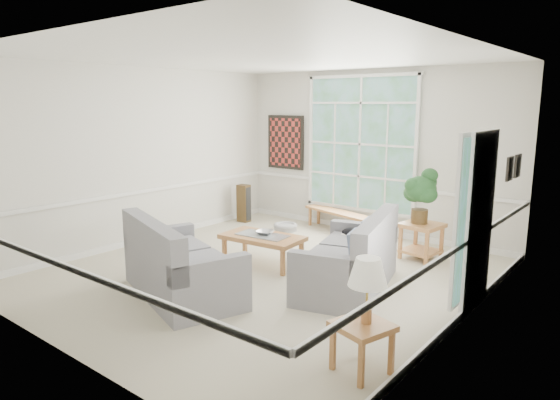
# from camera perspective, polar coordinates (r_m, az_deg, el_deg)

# --- Properties ---
(floor) EXTENTS (5.50, 6.00, 0.01)m
(floor) POSITION_cam_1_polar(r_m,az_deg,el_deg) (7.23, -1.63, -8.38)
(floor) COLOR #B3AB93
(floor) RESTS_ON ground
(ceiling) EXTENTS (5.50, 6.00, 0.02)m
(ceiling) POSITION_cam_1_polar(r_m,az_deg,el_deg) (6.84, -1.77, 16.08)
(ceiling) COLOR white
(ceiling) RESTS_ON ground
(wall_back) EXTENTS (5.50, 0.02, 3.00)m
(wall_back) POSITION_cam_1_polar(r_m,az_deg,el_deg) (9.35, 10.31, 5.35)
(wall_back) COLOR silver
(wall_back) RESTS_ON ground
(wall_front) EXTENTS (5.50, 0.02, 3.00)m
(wall_front) POSITION_cam_1_polar(r_m,az_deg,el_deg) (5.01, -24.45, -0.28)
(wall_front) COLOR silver
(wall_front) RESTS_ON ground
(wall_left) EXTENTS (0.02, 6.00, 3.00)m
(wall_left) POSITION_cam_1_polar(r_m,az_deg,el_deg) (8.89, -15.41, 4.84)
(wall_left) COLOR silver
(wall_left) RESTS_ON ground
(wall_right) EXTENTS (0.02, 6.00, 3.00)m
(wall_right) POSITION_cam_1_polar(r_m,az_deg,el_deg) (5.53, 20.62, 1.00)
(wall_right) COLOR silver
(wall_right) RESTS_ON ground
(window_back) EXTENTS (2.30, 0.08, 2.40)m
(window_back) POSITION_cam_1_polar(r_m,az_deg,el_deg) (9.40, 9.14, 6.33)
(window_back) COLOR white
(window_back) RESTS_ON wall_back
(entry_door) EXTENTS (0.08, 0.90, 2.10)m
(entry_door) POSITION_cam_1_polar(r_m,az_deg,el_deg) (6.19, 21.73, -2.32)
(entry_door) COLOR white
(entry_door) RESTS_ON floor
(door_sidelight) EXTENTS (0.08, 0.26, 1.90)m
(door_sidelight) POSITION_cam_1_polar(r_m,az_deg,el_deg) (5.58, 19.89, -2.53)
(door_sidelight) COLOR white
(door_sidelight) RESTS_ON wall_right
(wall_art) EXTENTS (0.90, 0.06, 1.10)m
(wall_art) POSITION_cam_1_polar(r_m,az_deg,el_deg) (10.37, 0.61, 6.61)
(wall_art) COLOR #5C1E19
(wall_art) RESTS_ON wall_back
(wall_frame_near) EXTENTS (0.04, 0.26, 0.32)m
(wall_frame_near) POSITION_cam_1_polar(r_m,az_deg,el_deg) (7.21, 24.71, 3.28)
(wall_frame_near) COLOR black
(wall_frame_near) RESTS_ON wall_right
(wall_frame_far) EXTENTS (0.04, 0.26, 0.32)m
(wall_frame_far) POSITION_cam_1_polar(r_m,az_deg,el_deg) (7.59, 25.45, 3.56)
(wall_frame_far) COLOR black
(wall_frame_far) RESTS_ON wall_right
(loveseat_right) EXTENTS (1.40, 2.03, 1.00)m
(loveseat_right) POSITION_cam_1_polar(r_m,az_deg,el_deg) (6.57, 7.71, -5.87)
(loveseat_right) COLOR gray
(loveseat_right) RESTS_ON floor
(loveseat_front) EXTENTS (2.07, 1.52, 1.00)m
(loveseat_front) POSITION_cam_1_polar(r_m,az_deg,el_deg) (6.41, -11.06, -6.38)
(loveseat_front) COLOR gray
(loveseat_front) RESTS_ON floor
(coffee_table) EXTENTS (1.27, 0.77, 0.45)m
(coffee_table) POSITION_cam_1_polar(r_m,az_deg,el_deg) (7.53, -2.01, -5.72)
(coffee_table) COLOR #AC703D
(coffee_table) RESTS_ON floor
(pewter_bowl) EXTENTS (0.37, 0.37, 0.08)m
(pewter_bowl) POSITION_cam_1_polar(r_m,az_deg,el_deg) (7.50, -1.75, -3.70)
(pewter_bowl) COLOR #9A999F
(pewter_bowl) RESTS_ON coffee_table
(window_bench) EXTENTS (1.69, 0.73, 0.39)m
(window_bench) POSITION_cam_1_polar(r_m,az_deg,el_deg) (9.47, 6.86, -2.51)
(window_bench) COLOR #AC703D
(window_bench) RESTS_ON floor
(end_table) EXTENTS (0.63, 0.63, 0.57)m
(end_table) POSITION_cam_1_polar(r_m,az_deg,el_deg) (8.09, 15.82, -4.54)
(end_table) COLOR #AC703D
(end_table) RESTS_ON floor
(houseplant) EXTENTS (0.60, 0.60, 0.87)m
(houseplant) POSITION_cam_1_polar(r_m,az_deg,el_deg) (7.95, 15.76, 0.51)
(houseplant) COLOR #204A22
(houseplant) RESTS_ON end_table
(side_table) EXTENTS (0.57, 0.57, 0.47)m
(side_table) POSITION_cam_1_polar(r_m,az_deg,el_deg) (4.73, 9.34, -16.31)
(side_table) COLOR #AC703D
(side_table) RESTS_ON floor
(table_lamp) EXTENTS (0.46, 0.46, 0.60)m
(table_lamp) POSITION_cam_1_polar(r_m,az_deg,el_deg) (4.53, 9.93, -10.18)
(table_lamp) COLOR white
(table_lamp) RESTS_ON side_table
(pet_bed) EXTENTS (0.58, 0.58, 0.13)m
(pet_bed) POSITION_cam_1_polar(r_m,az_deg,el_deg) (9.55, 0.62, -3.09)
(pet_bed) COLOR gray
(pet_bed) RESTS_ON floor
(floor_speaker) EXTENTS (0.25, 0.21, 0.77)m
(floor_speaker) POSITION_cam_1_polar(r_m,az_deg,el_deg) (10.22, -4.17, -0.38)
(floor_speaker) COLOR #412E16
(floor_speaker) RESTS_ON floor
(cat) EXTENTS (0.39, 0.34, 0.16)m
(cat) POSITION_cam_1_polar(r_m,az_deg,el_deg) (7.18, 8.30, -3.69)
(cat) COLOR black
(cat) RESTS_ON loveseat_right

